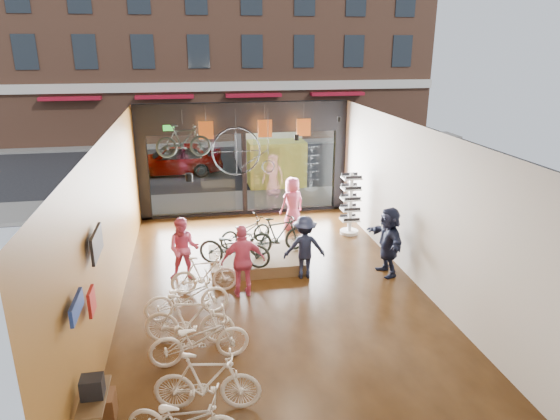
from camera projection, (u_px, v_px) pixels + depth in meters
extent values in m
cube|color=black|center=(274.00, 294.00, 11.75)|extent=(7.00, 12.00, 0.04)
cube|color=black|center=(274.00, 132.00, 10.53)|extent=(7.00, 12.00, 0.04)
cube|color=brown|center=(110.00, 227.00, 10.54)|extent=(0.04, 12.00, 3.80)
cube|color=beige|center=(421.00, 209.00, 11.74)|extent=(0.04, 12.00, 3.80)
cube|color=beige|center=(365.00, 393.00, 5.52)|extent=(7.00, 0.04, 3.80)
cube|color=#198C26|center=(169.00, 128.00, 15.86)|extent=(0.35, 0.06, 0.18)
cube|color=black|center=(225.00, 158.00, 25.75)|extent=(30.00, 18.00, 0.02)
cube|color=slate|center=(242.00, 201.00, 18.44)|extent=(30.00, 2.40, 0.12)
cube|color=slate|center=(220.00, 143.00, 29.46)|extent=(30.00, 2.00, 0.12)
cube|color=brown|center=(213.00, 19.00, 29.60)|extent=(26.00, 5.00, 14.00)
imported|color=gray|center=(174.00, 159.00, 22.29)|extent=(4.26, 1.71, 1.45)
imported|color=silver|center=(184.00, 419.00, 7.18)|extent=(1.79, 1.05, 0.89)
imported|color=silver|center=(207.00, 382.00, 7.86)|extent=(1.77, 0.76, 1.03)
imported|color=silver|center=(199.00, 339.00, 9.08)|extent=(1.89, 0.84, 0.96)
imported|color=silver|center=(189.00, 319.00, 9.62)|extent=(1.82, 0.84, 1.06)
imported|color=silver|center=(187.00, 297.00, 10.59)|extent=(1.88, 0.93, 0.94)
imported|color=silver|center=(204.00, 275.00, 11.63)|extent=(1.57, 0.50, 0.94)
cube|color=#4F2F1D|center=(256.00, 260.00, 13.21)|extent=(2.40, 1.80, 0.30)
imported|color=black|center=(234.00, 247.00, 12.37)|extent=(1.95, 1.33, 0.97)
imported|color=black|center=(279.00, 235.00, 13.10)|extent=(1.76, 0.91, 1.02)
imported|color=black|center=(245.00, 231.00, 13.66)|extent=(1.63, 1.10, 0.81)
imported|color=#CC4C72|center=(184.00, 249.00, 12.22)|extent=(0.86, 0.71, 1.60)
imported|color=#CC4C72|center=(243.00, 261.00, 11.40)|extent=(1.03, 0.46, 1.72)
imported|color=#161C33|center=(305.00, 247.00, 12.33)|extent=(1.08, 0.67, 1.61)
imported|color=#CC4C72|center=(292.00, 203.00, 15.60)|extent=(0.97, 0.81, 1.68)
imported|color=#161C33|center=(388.00, 241.00, 12.49)|extent=(0.64, 1.68, 1.78)
imported|color=black|center=(183.00, 141.00, 14.41)|extent=(1.61, 0.56, 0.95)
cube|color=#CC5919|center=(206.00, 130.00, 15.42)|extent=(0.45, 0.03, 0.55)
cube|color=#CC5919|center=(265.00, 129.00, 15.73)|extent=(0.45, 0.03, 0.55)
cube|color=#CC5919|center=(304.00, 127.00, 15.95)|extent=(0.45, 0.03, 0.55)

